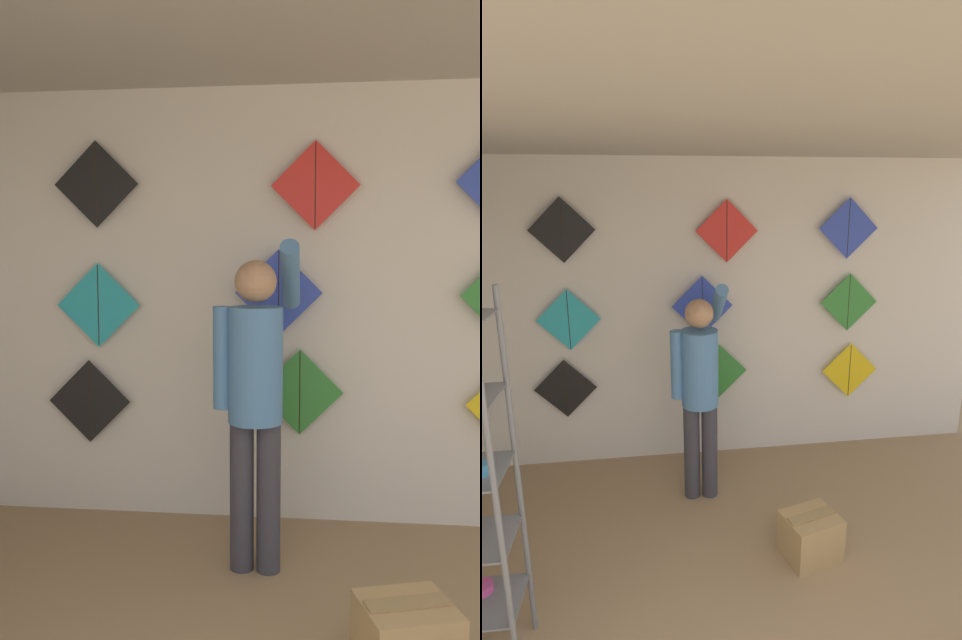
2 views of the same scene
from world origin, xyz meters
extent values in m
cube|color=silver|center=(0.00, 3.37, 1.40)|extent=(5.26, 0.06, 2.80)
cube|color=#A8A399|center=(0.00, 1.67, 2.82)|extent=(5.26, 4.14, 0.04)
cylinder|color=slate|center=(-1.32, 1.07, 1.04)|extent=(0.03, 0.03, 2.08)
cylinder|color=slate|center=(-1.32, 1.44, 1.04)|extent=(0.03, 0.03, 2.08)
cylinder|color=#D84C99|center=(-1.54, 1.33, 0.42)|extent=(0.11, 0.11, 0.05)
cylinder|color=#383842|center=(-0.28, 2.63, 0.42)|extent=(0.13, 0.13, 0.83)
cylinder|color=#383842|center=(-0.13, 2.63, 0.42)|extent=(0.13, 0.13, 0.83)
cylinder|color=#4C7FB7|center=(-0.20, 2.63, 1.15)|extent=(0.30, 0.30, 0.63)
sphere|color=tan|center=(-0.20, 2.63, 1.60)|extent=(0.23, 0.23, 0.23)
cylinder|color=#4C7FB7|center=(-0.38, 2.64, 1.18)|extent=(0.10, 0.10, 0.56)
cylinder|color=#4C7FB7|center=(-0.02, 2.85, 1.62)|extent=(0.10, 0.52, 0.40)
cube|color=tan|center=(0.49, 1.79, 0.16)|extent=(0.44, 0.40, 0.32)
cube|color=#A08052|center=(0.49, 1.79, 0.32)|extent=(0.36, 0.19, 0.01)
cube|color=black|center=(-1.36, 3.28, 0.77)|extent=(0.55, 0.01, 0.55)
cylinder|color=black|center=(-1.36, 3.28, 0.77)|extent=(0.01, 0.01, 0.53)
cube|color=#338C38|center=(0.03, 3.28, 0.86)|extent=(0.55, 0.01, 0.55)
cylinder|color=black|center=(0.03, 3.28, 0.86)|extent=(0.01, 0.01, 0.53)
cube|color=yellow|center=(1.34, 3.28, 0.80)|extent=(0.55, 0.01, 0.55)
cylinder|color=black|center=(1.34, 3.28, 0.80)|extent=(0.01, 0.01, 0.53)
cube|color=#28B2C6|center=(-1.29, 3.28, 1.41)|extent=(0.55, 0.01, 0.55)
cylinder|color=black|center=(-1.29, 3.28, 1.41)|extent=(0.01, 0.01, 0.53)
cube|color=blue|center=(-0.11, 3.28, 1.50)|extent=(0.55, 0.01, 0.55)
cylinder|color=black|center=(-0.11, 3.28, 1.50)|extent=(0.01, 0.01, 0.53)
cube|color=#338C38|center=(1.28, 3.28, 1.49)|extent=(0.55, 0.01, 0.55)
cylinder|color=black|center=(1.28, 3.28, 1.49)|extent=(0.01, 0.01, 0.53)
cube|color=black|center=(-1.29, 3.28, 2.19)|extent=(0.55, 0.01, 0.55)
cylinder|color=black|center=(-1.29, 3.28, 2.19)|extent=(0.01, 0.01, 0.53)
cube|color=red|center=(0.11, 3.28, 2.17)|extent=(0.55, 0.01, 0.55)
cylinder|color=black|center=(0.11, 3.28, 2.17)|extent=(0.01, 0.01, 0.53)
cube|color=blue|center=(1.23, 3.28, 2.18)|extent=(0.55, 0.01, 0.55)
cylinder|color=black|center=(1.23, 3.28, 2.18)|extent=(0.01, 0.01, 0.53)
camera|label=1|loc=(0.07, -0.67, 1.70)|focal=35.00mm
camera|label=2|loc=(-0.57, -1.09, 2.53)|focal=28.00mm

